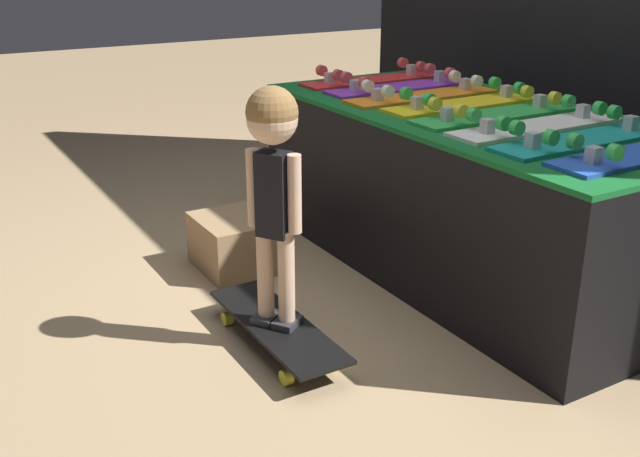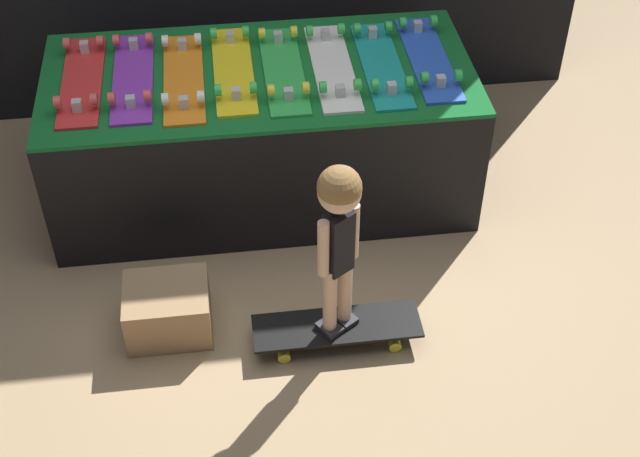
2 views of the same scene
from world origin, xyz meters
name	(u,v)px [view 1 (image 1 of 2)]	position (x,y,z in m)	size (l,w,h in m)	color
ground_plane	(350,294)	(0.00, 0.00, 0.00)	(16.00, 16.00, 0.00)	tan
display_rack	(471,190)	(0.00, 0.61, 0.34)	(1.99, 0.94, 0.68)	black
skateboard_red_on_rack	(372,78)	(-0.80, 0.63, 0.70)	(0.18, 0.74, 0.09)	red
skateboard_purple_on_rack	(399,85)	(-0.57, 0.63, 0.70)	(0.18, 0.74, 0.09)	purple
skateboard_orange_on_rack	(423,94)	(-0.34, 0.59, 0.70)	(0.18, 0.74, 0.09)	orange
skateboard_yellow_on_rack	(463,102)	(-0.11, 0.63, 0.70)	(0.18, 0.74, 0.09)	yellow
skateboard_green_on_rack	(495,113)	(0.11, 0.60, 0.70)	(0.18, 0.74, 0.09)	green
skateboard_white_on_rack	(537,124)	(0.34, 0.60, 0.70)	(0.18, 0.74, 0.09)	white
skateboard_teal_on_rack	(583,137)	(0.57, 0.59, 0.70)	(0.18, 0.74, 0.09)	teal
skateboard_on_floor	(277,327)	(0.22, -0.45, 0.07)	(0.71, 0.21, 0.09)	black
child	(273,163)	(0.22, -0.45, 0.67)	(0.19, 0.17, 0.83)	#2D2D33
storage_box	(234,243)	(-0.48, -0.29, 0.12)	(0.35, 0.30, 0.23)	#A37F56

